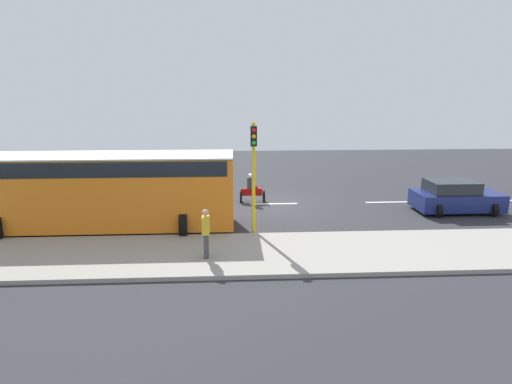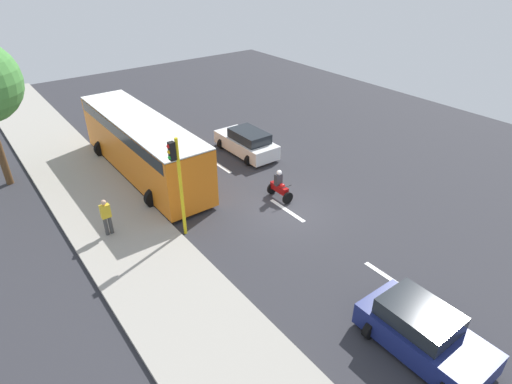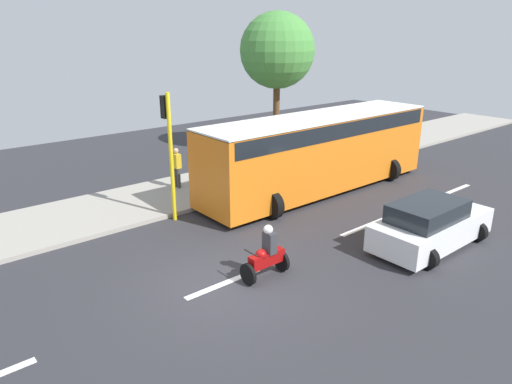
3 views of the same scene
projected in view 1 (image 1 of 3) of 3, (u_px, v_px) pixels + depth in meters
The scene contains 13 objects.
ground_plane at pixel (274, 205), 22.11m from camera, with size 40.00×60.00×0.10m, color #2D2D33.
sidewalk at pixel (293, 253), 15.28m from camera, with size 4.00×60.00×0.15m, color #9E998E.
lane_stripe_far_north at pixel (34, 207), 21.44m from camera, with size 0.20×2.40×0.01m, color white.
lane_stripe_north at pixel (156, 206), 21.77m from camera, with size 0.20×2.40×0.01m, color white.
lane_stripe_mid at pixel (274, 204), 22.10m from camera, with size 0.20×2.40×0.01m, color white.
lane_stripe_south at pixel (388, 202), 22.43m from camera, with size 0.20×2.40×0.01m, color white.
lane_stripe_far_south at pixel (500, 201), 22.75m from camera, with size 0.20×2.40×0.01m, color white.
car_dark_blue at pixel (455, 197), 20.56m from camera, with size 2.37×3.97×1.52m.
car_white at pixel (156, 183), 23.74m from camera, with size 2.21×4.37×1.52m.
city_bus at pixel (99, 187), 17.62m from camera, with size 3.20×11.00×3.16m.
motorcycle at pixel (252, 190), 22.32m from camera, with size 0.60×1.30×1.53m.
pedestrian_near_signal at pixel (206, 232), 14.44m from camera, with size 0.40×0.24×1.69m.
traffic_light_corner at pixel (254, 163), 16.65m from camera, with size 0.49×0.24×4.50m.
Camera 1 is at (21.28, -2.12, 5.69)m, focal length 30.22 mm.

